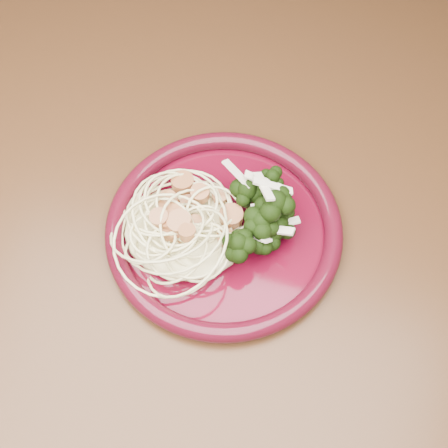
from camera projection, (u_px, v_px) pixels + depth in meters
name	position (u px, v px, depth m)	size (l,w,h in m)	color
dining_table	(174.00, 213.00, 0.78)	(1.20, 0.80, 0.75)	#472814
dinner_plate	(224.00, 229.00, 0.64)	(0.32, 0.32, 0.02)	#480615
spaghetti_pile	(184.00, 228.00, 0.63)	(0.13, 0.11, 0.03)	beige
scallop_cluster	(182.00, 211.00, 0.60)	(0.12, 0.12, 0.04)	#B47343
broccoli_pile	(273.00, 216.00, 0.63)	(0.08, 0.13, 0.04)	black
onion_garnish	(275.00, 201.00, 0.60)	(0.05, 0.08, 0.05)	#EFE5CD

